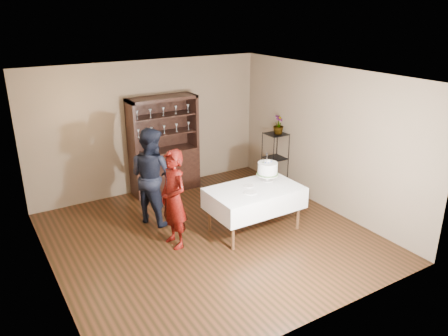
{
  "coord_description": "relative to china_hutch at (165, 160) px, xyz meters",
  "views": [
    {
      "loc": [
        -3.22,
        -5.7,
        3.69
      ],
      "look_at": [
        0.33,
        0.1,
        1.15
      ],
      "focal_mm": 35.0,
      "sensor_mm": 36.0,
      "label": 1
    }
  ],
  "objects": [
    {
      "name": "potted_plant",
      "position": [
        2.11,
        -1.08,
        0.72
      ],
      "size": [
        0.3,
        0.3,
        0.39
      ],
      "primitive_type": "imported",
      "rotation": [
        0.0,
        0.0,
        0.53
      ],
      "color": "#497337",
      "rests_on": "plant_etagere"
    },
    {
      "name": "plant_etagere",
      "position": [
        2.08,
        -1.05,
        -0.01
      ],
      "size": [
        0.42,
        0.42,
        1.2
      ],
      "color": "black",
      "rests_on": "floor"
    },
    {
      "name": "floor",
      "position": [
        -0.2,
        -2.25,
        -0.66
      ],
      "size": [
        5.0,
        5.0,
        0.0
      ],
      "primitive_type": "plane",
      "color": "black",
      "rests_on": "ground"
    },
    {
      "name": "china_hutch",
      "position": [
        0.0,
        0.0,
        0.0
      ],
      "size": [
        1.4,
        0.48,
        2.0
      ],
      "color": "black",
      "rests_on": "floor"
    },
    {
      "name": "man",
      "position": [
        -0.77,
        -1.17,
        0.21
      ],
      "size": [
        0.96,
        1.05,
        1.75
      ],
      "primitive_type": "imported",
      "rotation": [
        0.0,
        0.0,
        2.02
      ],
      "color": "black",
      "rests_on": "floor"
    },
    {
      "name": "back_wall",
      "position": [
        -0.2,
        0.25,
        0.69
      ],
      "size": [
        5.0,
        0.02,
        2.7
      ],
      "primitive_type": "cube",
      "color": "brown",
      "rests_on": "floor"
    },
    {
      "name": "cake_table",
      "position": [
        0.58,
        -2.42,
        -0.06
      ],
      "size": [
        1.57,
        0.97,
        0.79
      ],
      "rotation": [
        0.0,
        0.0,
        0.0
      ],
      "color": "silver",
      "rests_on": "floor"
    },
    {
      "name": "ceiling",
      "position": [
        -0.2,
        -2.25,
        2.04
      ],
      "size": [
        5.0,
        5.0,
        0.0
      ],
      "primitive_type": "plane",
      "rotation": [
        3.14,
        0.0,
        0.0
      ],
      "color": "white",
      "rests_on": "back_wall"
    },
    {
      "name": "woman",
      "position": [
        -0.81,
        -2.17,
        0.15
      ],
      "size": [
        0.44,
        0.63,
        1.63
      ],
      "primitive_type": "imported",
      "rotation": [
        0.0,
        0.0,
        -1.48
      ],
      "color": "#310504",
      "rests_on": "floor"
    },
    {
      "name": "wall_left",
      "position": [
        -2.7,
        -2.25,
        0.69
      ],
      "size": [
        0.02,
        5.0,
        2.7
      ],
      "primitive_type": "cube",
      "color": "brown",
      "rests_on": "floor"
    },
    {
      "name": "wall_right",
      "position": [
        2.3,
        -2.25,
        0.69
      ],
      "size": [
        0.02,
        5.0,
        2.7
      ],
      "primitive_type": "cube",
      "color": "brown",
      "rests_on": "floor"
    },
    {
      "name": "plate_far",
      "position": [
        0.53,
        -2.3,
        0.13
      ],
      "size": [
        0.2,
        0.2,
        0.01
      ],
      "primitive_type": "cylinder",
      "rotation": [
        0.0,
        0.0,
        0.19
      ],
      "color": "silver",
      "rests_on": "cake_table"
    },
    {
      "name": "plate_near",
      "position": [
        0.4,
        -2.54,
        0.13
      ],
      "size": [
        0.28,
        0.28,
        0.01
      ],
      "primitive_type": "cylinder",
      "rotation": [
        0.0,
        0.0,
        -0.4
      ],
      "color": "silver",
      "rests_on": "cake_table"
    },
    {
      "name": "cake",
      "position": [
        0.97,
        -2.26,
        0.33
      ],
      "size": [
        0.44,
        0.44,
        0.53
      ],
      "rotation": [
        0.0,
        0.0,
        0.34
      ],
      "color": "silver",
      "rests_on": "cake_table"
    }
  ]
}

